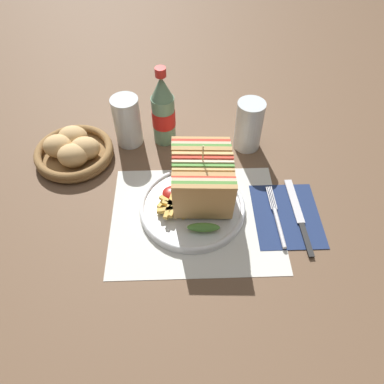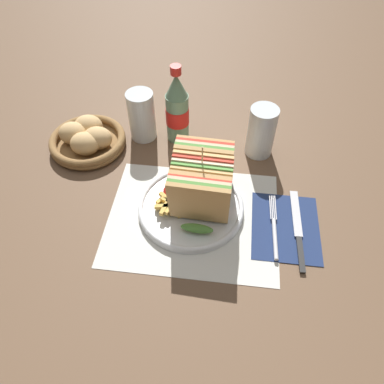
% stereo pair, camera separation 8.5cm
% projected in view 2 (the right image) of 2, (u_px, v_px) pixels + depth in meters
% --- Properties ---
extents(ground_plane, '(4.00, 4.00, 0.00)m').
position_uv_depth(ground_plane, '(199.00, 219.00, 0.85)').
color(ground_plane, brown).
extents(placemat, '(0.38, 0.31, 0.00)m').
position_uv_depth(placemat, '(193.00, 217.00, 0.85)').
color(placemat, silver).
rests_on(placemat, ground_plane).
extents(plate_main, '(0.24, 0.24, 0.02)m').
position_uv_depth(plate_main, '(191.00, 207.00, 0.86)').
color(plate_main, white).
rests_on(plate_main, ground_plane).
extents(club_sandwich, '(0.13, 0.20, 0.17)m').
position_uv_depth(club_sandwich, '(202.00, 182.00, 0.81)').
color(club_sandwich, tan).
rests_on(club_sandwich, plate_main).
extents(fries_pile, '(0.07, 0.09, 0.02)m').
position_uv_depth(fries_pile, '(171.00, 202.00, 0.84)').
color(fries_pile, gold).
rests_on(fries_pile, plate_main).
extents(ketchup_blob, '(0.05, 0.04, 0.02)m').
position_uv_depth(ketchup_blob, '(174.00, 191.00, 0.87)').
color(ketchup_blob, maroon).
rests_on(ketchup_blob, plate_main).
extents(napkin, '(0.15, 0.19, 0.00)m').
position_uv_depth(napkin, '(285.00, 228.00, 0.83)').
color(napkin, navy).
rests_on(napkin, ground_plane).
extents(fork, '(0.02, 0.17, 0.01)m').
position_uv_depth(fork, '(275.00, 232.00, 0.82)').
color(fork, silver).
rests_on(fork, napkin).
extents(knife, '(0.02, 0.22, 0.00)m').
position_uv_depth(knife, '(298.00, 230.00, 0.82)').
color(knife, black).
rests_on(knife, napkin).
extents(coke_bottle_near, '(0.06, 0.06, 0.22)m').
position_uv_depth(coke_bottle_near, '(177.00, 109.00, 0.96)').
color(coke_bottle_near, slate).
rests_on(coke_bottle_near, ground_plane).
extents(glass_near, '(0.07, 0.07, 0.14)m').
position_uv_depth(glass_near, '(261.00, 134.00, 0.95)').
color(glass_near, silver).
rests_on(glass_near, ground_plane).
extents(glass_far, '(0.07, 0.07, 0.14)m').
position_uv_depth(glass_far, '(142.00, 118.00, 0.99)').
color(glass_far, silver).
rests_on(glass_far, ground_plane).
extents(bread_basket, '(0.20, 0.20, 0.07)m').
position_uv_depth(bread_basket, '(87.00, 139.00, 0.99)').
color(bread_basket, olive).
rests_on(bread_basket, ground_plane).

